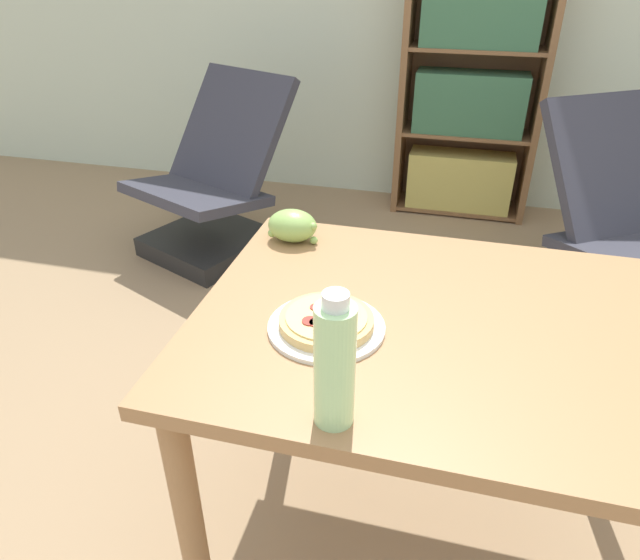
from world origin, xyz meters
TOP-DOWN VIEW (x-y plane):
  - dining_table at (0.04, 0.09)m, footprint 1.08×0.81m
  - pizza_on_plate at (-0.20, -0.00)m, footprint 0.25×0.25m
  - grape_bunch at (-0.39, 0.37)m, footprint 0.14×0.10m
  - drink_bottle at (-0.13, -0.25)m, footprint 0.07×0.07m
  - lounge_chair_near at (-1.20, 1.59)m, footprint 0.82×0.93m
  - lounge_chair_far at (0.76, 1.52)m, footprint 0.87×0.96m
  - bookshelf at (0.02, 2.45)m, footprint 0.78×0.30m

SIDE VIEW (x-z plane):
  - lounge_chair_near at x=-1.20m, z-range -0.15..0.73m
  - lounge_chair_far at x=0.76m, z-range -0.15..0.73m
  - dining_table at x=0.04m, z-range 0.26..1.01m
  - bookshelf at x=0.02m, z-range -0.04..1.38m
  - pizza_on_plate at x=-0.20m, z-range 0.75..0.78m
  - grape_bunch at x=-0.39m, z-range 0.75..0.83m
  - drink_bottle at x=-0.13m, z-range 0.74..0.99m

